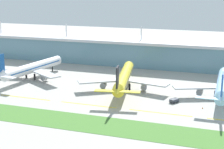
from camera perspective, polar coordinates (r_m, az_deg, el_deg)
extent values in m
plane|color=#A8A59E|center=(163.18, -3.31, -5.37)|extent=(600.00, 600.00, 0.00)
cube|color=#6693A8|center=(250.37, 4.96, 3.45)|extent=(280.00, 28.00, 16.13)
cube|color=silver|center=(248.86, 5.00, 5.48)|extent=(288.00, 34.00, 1.80)
cylinder|color=silver|center=(290.62, -17.41, 7.22)|extent=(0.90, 0.90, 9.00)
cylinder|color=silver|center=(261.82, -7.35, 7.04)|extent=(0.90, 0.90, 9.00)
cylinder|color=silver|center=(242.71, 4.71, 6.55)|extent=(0.90, 0.90, 9.00)
cylinder|color=white|center=(217.69, -12.50, 1.10)|extent=(13.53, 49.31, 5.80)
cone|color=white|center=(237.96, -8.40, 2.40)|extent=(6.08, 4.83, 5.51)
cube|color=#19519E|center=(197.17, -17.57, 1.70)|extent=(1.71, 6.43, 9.50)
cube|color=white|center=(194.51, -16.38, -0.39)|extent=(10.38, 4.75, 0.36)
cube|color=#B7BABF|center=(222.65, -15.58, 0.86)|extent=(24.91, 11.96, 0.70)
cylinder|color=gray|center=(223.50, -15.05, 0.21)|extent=(3.88, 4.95, 3.20)
cube|color=#B7BABF|center=(207.20, -10.73, 0.16)|extent=(24.06, 18.24, 0.70)
cylinder|color=gray|center=(209.70, -10.71, -0.45)|extent=(3.88, 4.95, 3.20)
cylinder|color=black|center=(232.63, -9.53, 0.90)|extent=(0.70, 0.70, 3.60)
cylinder|color=black|center=(218.63, -13.58, -0.17)|extent=(1.10, 1.10, 3.60)
cylinder|color=black|center=(214.55, -12.29, -0.37)|extent=(1.10, 1.10, 3.60)
cube|color=#19519E|center=(217.60, -12.51, 1.21)|extent=(12.79, 44.48, 0.60)
cylinder|color=yellow|center=(190.73, 1.96, -0.41)|extent=(15.89, 54.71, 5.80)
cone|color=yellow|center=(219.07, 2.77, 1.51)|extent=(6.16, 4.96, 5.51)
cone|color=yellow|center=(161.43, 0.84, -2.69)|extent=(6.08, 7.43, 5.72)
cube|color=black|center=(160.64, 0.89, -0.38)|extent=(1.88, 6.42, 9.50)
cube|color=yellow|center=(162.70, -1.07, -2.62)|extent=(10.42, 5.01, 0.36)
cube|color=yellow|center=(161.41, 2.80, -2.78)|extent=(10.42, 5.01, 0.36)
cube|color=#B7BABF|center=(188.42, -1.81, -1.00)|extent=(23.86, 18.71, 0.70)
cylinder|color=gray|center=(190.35, -1.38, -1.71)|extent=(3.98, 5.02, 3.20)
cube|color=#B7BABF|center=(185.98, 5.50, -1.26)|extent=(24.87, 11.35, 0.70)
cylinder|color=gray|center=(188.18, 5.13, -1.95)|extent=(3.98, 5.02, 3.20)
cylinder|color=black|center=(211.63, 2.54, -0.25)|extent=(0.70, 0.70, 3.60)
cylinder|color=black|center=(189.45, 0.89, -1.97)|extent=(1.10, 1.10, 3.60)
cylinder|color=black|center=(188.81, 2.82, -2.05)|extent=(1.10, 1.10, 3.60)
cube|color=black|center=(190.63, 1.96, -0.29)|extent=(14.91, 49.35, 0.60)
cylinder|color=#9ED1EA|center=(185.44, 17.35, -1.49)|extent=(5.93, 52.31, 5.80)
cone|color=#9ED1EA|center=(212.75, 17.58, 0.47)|extent=(5.52, 4.01, 5.51)
cone|color=#9ED1EA|center=(157.12, 17.07, -3.81)|extent=(4.95, 6.64, 5.72)
cube|color=#2D5BB7|center=(156.28, 17.25, -1.45)|extent=(0.72, 6.40, 9.50)
cube|color=#9ED1EA|center=(157.81, 15.07, -3.67)|extent=(10.01, 3.23, 0.36)
cube|color=#B7BABF|center=(182.04, 13.51, -1.94)|extent=(24.79, 15.35, 0.70)
cylinder|color=gray|center=(184.11, 13.87, -2.69)|extent=(3.21, 4.51, 3.20)
cylinder|color=black|center=(205.60, 17.42, -1.34)|extent=(0.70, 0.70, 3.60)
cylinder|color=black|center=(183.90, 16.22, -3.06)|extent=(1.10, 1.10, 3.60)
cube|color=#2D5BB7|center=(185.34, 17.36, -1.37)|extent=(5.96, 47.08, 0.60)
cube|color=yellow|center=(182.53, -13.75, -3.61)|extent=(28.00, 0.70, 0.04)
cube|color=yellow|center=(167.35, -3.81, -4.86)|extent=(28.00, 0.70, 0.04)
cube|color=yellow|center=(158.15, 7.72, -6.12)|extent=(28.00, 0.70, 0.04)
cube|color=#477A33|center=(147.92, -5.90, -7.52)|extent=(300.00, 18.00, 0.10)
cube|color=#333842|center=(172.18, 9.92, -4.10)|extent=(4.35, 5.01, 1.40)
cylinder|color=black|center=(170.62, 9.85, -4.52)|extent=(0.77, 0.95, 0.90)
cylinder|color=black|center=(171.94, 9.30, -4.34)|extent=(0.77, 0.95, 0.90)
cylinder|color=black|center=(172.88, 10.52, -4.30)|extent=(0.77, 0.95, 0.90)
cylinder|color=black|center=(174.18, 9.97, -4.13)|extent=(0.77, 0.95, 0.90)
cone|color=orange|center=(167.01, 14.32, -5.21)|extent=(0.56, 0.56, 0.70)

